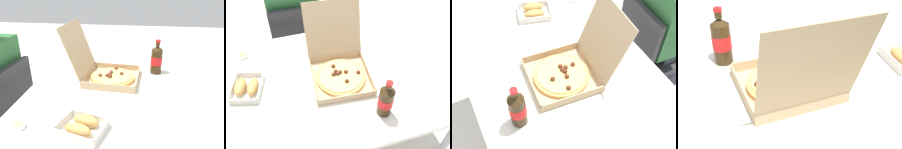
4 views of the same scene
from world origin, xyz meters
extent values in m
cube|color=silver|center=(0.00, 0.00, 0.69)|extent=(1.38, 0.89, 0.03)
cylinder|color=#B7B7BC|center=(-0.62, -0.38, 0.34)|extent=(0.05, 0.05, 0.68)
cube|color=tan|center=(0.04, -0.01, 0.71)|extent=(0.34, 0.34, 0.01)
cube|color=tan|center=(0.03, -0.17, 0.74)|extent=(0.31, 0.03, 0.04)
cube|color=tan|center=(-0.12, 0.00, 0.74)|extent=(0.03, 0.31, 0.04)
cube|color=tan|center=(0.19, -0.03, 0.74)|extent=(0.03, 0.31, 0.04)
cube|color=tan|center=(0.05, 0.14, 0.74)|extent=(0.31, 0.03, 0.04)
cube|color=tan|center=(0.05, 0.20, 0.90)|extent=(0.32, 0.14, 0.30)
cylinder|color=tan|center=(0.04, -0.01, 0.72)|extent=(0.27, 0.27, 0.02)
cylinder|color=#EAC666|center=(0.04, -0.01, 0.74)|extent=(0.24, 0.24, 0.01)
sphere|color=#562819|center=(0.07, 0.00, 0.75)|extent=(0.02, 0.02, 0.02)
sphere|color=#562819|center=(0.02, 0.00, 0.75)|extent=(0.02, 0.02, 0.02)
sphere|color=#562819|center=(0.04, 0.01, 0.75)|extent=(0.02, 0.02, 0.02)
sphere|color=#562819|center=(0.02, 0.06, 0.75)|extent=(0.02, 0.02, 0.02)
sphere|color=#562819|center=(0.14, -0.02, 0.75)|extent=(0.02, 0.02, 0.02)
sphere|color=#562819|center=(0.02, 0.02, 0.75)|extent=(0.02, 0.02, 0.02)
sphere|color=#562819|center=(0.06, -0.07, 0.75)|extent=(0.02, 0.02, 0.02)
sphere|color=#562819|center=(0.00, 0.00, 0.75)|extent=(0.02, 0.02, 0.02)
cube|color=silver|center=(-0.49, -0.04, 0.73)|extent=(0.15, 0.05, 0.03)
cube|color=silver|center=(-0.39, 0.03, 0.73)|extent=(0.06, 0.18, 0.03)
ellipsoid|color=tan|center=(-0.43, 0.04, 0.74)|extent=(0.09, 0.13, 0.05)
cylinder|color=#33230F|center=(0.18, -0.28, 0.79)|extent=(0.07, 0.07, 0.16)
cone|color=#33230F|center=(0.18, -0.28, 0.88)|extent=(0.07, 0.07, 0.02)
cylinder|color=#33230F|center=(0.18, -0.28, 0.91)|extent=(0.03, 0.03, 0.02)
cylinder|color=red|center=(0.18, -0.28, 0.93)|extent=(0.03, 0.03, 0.01)
cylinder|color=red|center=(0.18, -0.28, 0.80)|extent=(0.07, 0.07, 0.06)
camera|label=1|loc=(-1.16, -0.16, 1.30)|focal=34.61mm
camera|label=2|loc=(-0.25, -0.91, 1.77)|focal=40.73mm
camera|label=3|loc=(0.87, -0.41, 1.83)|focal=47.71mm
camera|label=4|loc=(0.41, 0.75, 1.29)|focal=47.41mm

